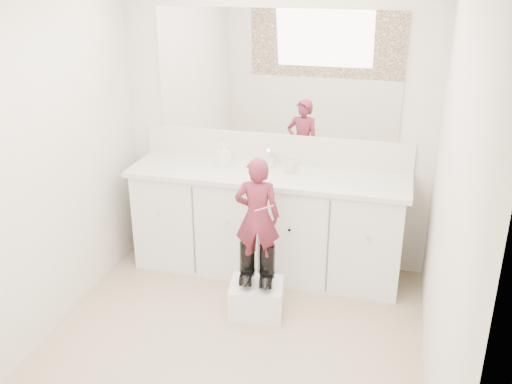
# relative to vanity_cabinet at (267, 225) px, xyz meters

# --- Properties ---
(floor) EXTENTS (3.00, 3.00, 0.00)m
(floor) POSITION_rel_vanity_cabinet_xyz_m (0.00, -1.23, -0.42)
(floor) COLOR #8C765B
(floor) RESTS_ON ground
(wall_back) EXTENTS (2.60, 0.00, 2.60)m
(wall_back) POSITION_rel_vanity_cabinet_xyz_m (0.00, 0.27, 0.77)
(wall_back) COLOR beige
(wall_back) RESTS_ON floor
(wall_front) EXTENTS (2.60, 0.00, 2.60)m
(wall_front) POSITION_rel_vanity_cabinet_xyz_m (0.00, -2.73, 0.77)
(wall_front) COLOR beige
(wall_front) RESTS_ON floor
(wall_left) EXTENTS (0.00, 3.00, 3.00)m
(wall_left) POSITION_rel_vanity_cabinet_xyz_m (-1.30, -1.23, 0.78)
(wall_left) COLOR beige
(wall_left) RESTS_ON floor
(wall_right) EXTENTS (0.00, 3.00, 3.00)m
(wall_right) POSITION_rel_vanity_cabinet_xyz_m (1.30, -1.23, 0.78)
(wall_right) COLOR beige
(wall_right) RESTS_ON floor
(vanity_cabinet) EXTENTS (2.20, 0.55, 0.85)m
(vanity_cabinet) POSITION_rel_vanity_cabinet_xyz_m (0.00, 0.00, 0.00)
(vanity_cabinet) COLOR silver
(vanity_cabinet) RESTS_ON floor
(countertop) EXTENTS (2.28, 0.58, 0.04)m
(countertop) POSITION_rel_vanity_cabinet_xyz_m (0.00, -0.01, 0.45)
(countertop) COLOR beige
(countertop) RESTS_ON vanity_cabinet
(backsplash) EXTENTS (2.28, 0.03, 0.25)m
(backsplash) POSITION_rel_vanity_cabinet_xyz_m (0.00, 0.26, 0.59)
(backsplash) COLOR beige
(backsplash) RESTS_ON countertop
(mirror) EXTENTS (2.00, 0.02, 1.00)m
(mirror) POSITION_rel_vanity_cabinet_xyz_m (0.00, 0.26, 1.22)
(mirror) COLOR white
(mirror) RESTS_ON wall_back
(dot_panel) EXTENTS (2.00, 0.01, 1.20)m
(dot_panel) POSITION_rel_vanity_cabinet_xyz_m (0.00, -2.71, 1.22)
(dot_panel) COLOR #472819
(dot_panel) RESTS_ON wall_front
(faucet) EXTENTS (0.08, 0.08, 0.10)m
(faucet) POSITION_rel_vanity_cabinet_xyz_m (0.00, 0.15, 0.52)
(faucet) COLOR silver
(faucet) RESTS_ON countertop
(cup) EXTENTS (0.12, 0.12, 0.11)m
(cup) POSITION_rel_vanity_cabinet_xyz_m (0.18, 0.06, 0.52)
(cup) COLOR beige
(cup) RESTS_ON countertop
(soap_bottle) EXTENTS (0.11, 0.12, 0.20)m
(soap_bottle) POSITION_rel_vanity_cabinet_xyz_m (-0.39, 0.08, 0.56)
(soap_bottle) COLOR white
(soap_bottle) RESTS_ON countertop
(step_stool) EXTENTS (0.43, 0.38, 0.25)m
(step_stool) POSITION_rel_vanity_cabinet_xyz_m (0.08, -0.66, -0.30)
(step_stool) COLOR white
(step_stool) RESTS_ON floor
(boot_left) EXTENTS (0.15, 0.23, 0.33)m
(boot_left) POSITION_rel_vanity_cabinet_xyz_m (0.00, -0.64, -0.01)
(boot_left) COLOR black
(boot_left) RESTS_ON step_stool
(boot_right) EXTENTS (0.15, 0.23, 0.33)m
(boot_right) POSITION_rel_vanity_cabinet_xyz_m (0.15, -0.64, -0.01)
(boot_right) COLOR black
(boot_right) RESTS_ON step_stool
(toddler) EXTENTS (0.35, 0.26, 0.89)m
(toddler) POSITION_rel_vanity_cabinet_xyz_m (0.08, -0.64, 0.37)
(toddler) COLOR #9E3051
(toddler) RESTS_ON step_stool
(toothbrush) EXTENTS (0.14, 0.03, 0.06)m
(toothbrush) POSITION_rel_vanity_cabinet_xyz_m (0.15, -0.72, 0.47)
(toothbrush) COLOR #E45884
(toothbrush) RESTS_ON toddler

